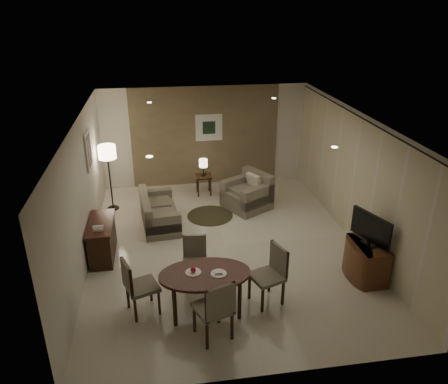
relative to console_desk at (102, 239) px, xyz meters
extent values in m
cube|color=beige|center=(2.49, 0.00, -0.38)|extent=(5.50, 7.00, 0.00)
cube|color=white|center=(2.49, 0.00, 2.33)|extent=(5.50, 7.00, 0.00)
cube|color=olive|center=(2.49, 3.50, 0.98)|extent=(5.50, 0.00, 2.70)
cube|color=silver|center=(-0.26, 0.00, 0.98)|extent=(0.00, 7.00, 2.70)
cube|color=silver|center=(5.24, 0.00, 0.98)|extent=(0.00, 7.00, 2.70)
cube|color=olive|center=(2.49, 3.48, 0.98)|extent=(3.96, 0.03, 2.70)
cylinder|color=black|center=(5.17, 0.00, 2.27)|extent=(0.03, 6.80, 0.03)
cube|color=silver|center=(2.59, 3.46, 1.23)|extent=(0.72, 0.03, 0.72)
cube|color=#1A2F1D|center=(2.59, 3.44, 1.23)|extent=(0.34, 0.01, 0.34)
cube|color=silver|center=(-0.23, 1.20, 1.48)|extent=(0.03, 0.60, 0.80)
cube|color=gray|center=(-0.21, 1.20, 1.48)|extent=(0.01, 0.46, 0.64)
cylinder|color=white|center=(1.09, -1.80, 2.31)|extent=(0.10, 0.10, 0.01)
cylinder|color=white|center=(3.89, -1.80, 2.31)|extent=(0.10, 0.10, 0.01)
cylinder|color=white|center=(1.09, 1.80, 2.31)|extent=(0.10, 0.10, 0.01)
cylinder|color=white|center=(3.89, 1.80, 2.31)|extent=(0.10, 0.10, 0.01)
cylinder|color=white|center=(1.66, -1.91, 0.34)|extent=(0.26, 0.26, 0.02)
cylinder|color=white|center=(2.06, -2.01, 0.34)|extent=(0.26, 0.26, 0.02)
sphere|color=red|center=(1.66, -1.91, 0.39)|extent=(0.09, 0.09, 0.09)
cube|color=white|center=(2.06, -2.01, 0.36)|extent=(0.12, 0.08, 0.03)
cylinder|color=#3F3A23|center=(2.34, 1.42, -0.37)|extent=(1.09, 1.09, 0.01)
camera|label=1|loc=(1.23, -7.83, 4.40)|focal=35.00mm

